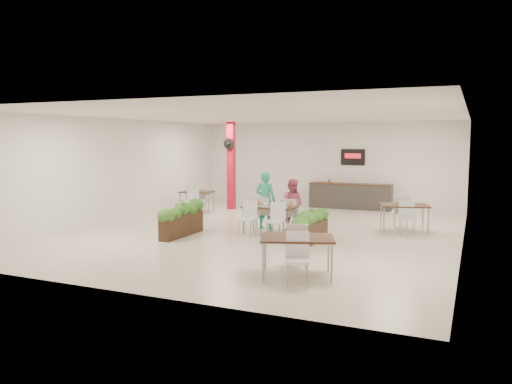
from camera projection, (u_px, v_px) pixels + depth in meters
ground at (267, 232)px, 13.79m from camera, size 12.00×12.00×0.00m
room_shell at (267, 160)px, 13.58m from camera, size 10.10×12.10×3.22m
red_column at (231, 165)px, 18.27m from camera, size 0.40×0.41×3.20m
service_counter at (350, 195)px, 18.48m from camera, size 3.00×0.64×2.20m
main_table at (269, 210)px, 13.55m from camera, size 1.40×1.62×0.92m
diner_man at (266, 200)px, 14.29m from camera, size 0.60×0.40×1.65m
diner_woman at (292, 205)px, 13.98m from camera, size 0.71×0.56×1.47m
planter_left at (182, 217)px, 13.23m from camera, size 0.41×1.87×0.98m
planter_right at (311, 224)px, 12.25m from camera, size 0.53×1.68×0.87m
side_table_a at (197, 195)px, 17.51m from camera, size 1.27×1.67×0.92m
side_table_b at (404, 209)px, 13.90m from camera, size 1.48×1.67×0.92m
side_table_c at (297, 243)px, 9.28m from camera, size 1.57×1.67×0.92m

